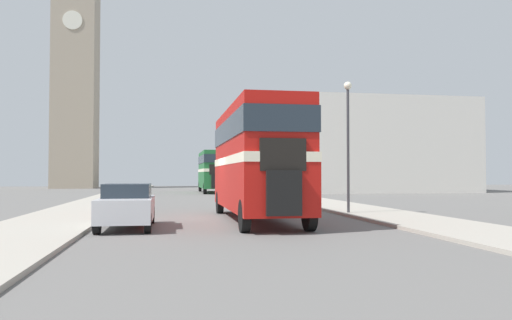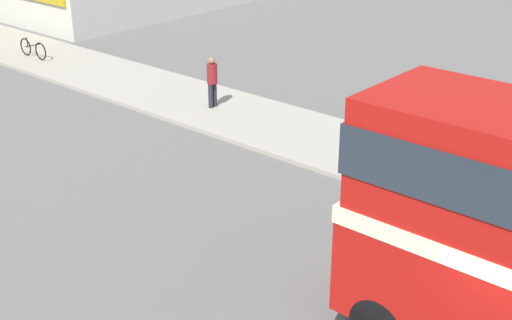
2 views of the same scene
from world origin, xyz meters
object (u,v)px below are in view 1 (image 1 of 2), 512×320
car_parked_near (127,205)px  street_lamp (348,127)px  bus_distant (213,168)px  bicycle_on_pavement (270,190)px  pedestrian_walking (303,185)px  church_tower (76,55)px  double_decker_bus (256,155)px

car_parked_near → street_lamp: bearing=22.8°
bus_distant → bicycle_on_pavement: 8.33m
pedestrian_walking → church_tower: size_ratio=0.05×
bus_distant → street_lamp: size_ratio=1.62×
double_decker_bus → bus_distant: bearing=88.3°
bicycle_on_pavement → church_tower: bearing=128.9°
double_decker_bus → bicycle_on_pavement: double_decker_bus is taller
street_lamp → pedestrian_walking: bearing=84.1°
bicycle_on_pavement → church_tower: church_tower is taller
bus_distant → pedestrian_walking: size_ratio=5.74×
double_decker_bus → street_lamp: size_ratio=1.67×
bus_distant → bicycle_on_pavement: bus_distant is taller
double_decker_bus → pedestrian_walking: size_ratio=5.92×
bicycle_on_pavement → bus_distant: bearing=123.4°
pedestrian_walking → church_tower: 45.07m
church_tower → pedestrian_walking: bearing=-58.9°
bus_distant → car_parked_near: bearing=-99.8°
bus_distant → pedestrian_walking: 17.06m
bicycle_on_pavement → church_tower: 37.96m
bicycle_on_pavement → street_lamp: size_ratio=0.30×
bus_distant → church_tower: church_tower is taller
car_parked_near → church_tower: bearing=102.0°
bus_distant → church_tower: bearing=130.6°
pedestrian_walking → bicycle_on_pavement: bearing=92.6°
bus_distant → street_lamp: 29.09m
bus_distant → street_lamp: (3.59, -28.83, 1.53)m
street_lamp → church_tower: 54.26m
pedestrian_walking → car_parked_near: bearing=-122.7°
pedestrian_walking → bus_distant: bearing=106.7°
car_parked_near → bicycle_on_pavement: car_parked_near is taller
pedestrian_walking → street_lamp: (-1.30, -12.54, 2.90)m
bicycle_on_pavement → street_lamp: 22.36m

